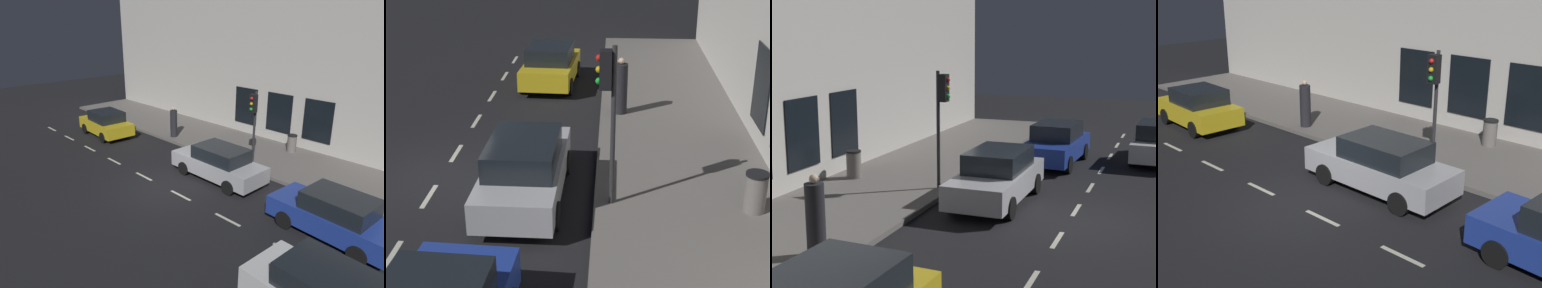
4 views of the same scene
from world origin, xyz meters
The scene contains 10 objects.
ground_plane centered at (0.00, 0.00, 0.00)m, with size 60.00×60.00×0.00m, color black.
sidewalk centered at (6.25, 0.00, 0.07)m, with size 4.50×32.00×0.15m.
building_facade centered at (8.80, 0.00, 4.41)m, with size 0.65×32.00×8.83m.
lane_centre_line centered at (0.00, -1.00, 0.00)m, with size 0.12×27.20×0.01m.
traffic_light centered at (4.27, -1.32, 2.84)m, with size 0.46×0.32×3.69m.
parked_car_0 centered at (1.81, -6.70, 0.79)m, with size 2.02×4.30×1.58m.
parked_car_1 centered at (2.01, 8.29, 0.79)m, with size 2.08×3.98×1.58m.
parked_car_3 centered at (2.36, -0.96, 0.79)m, with size 1.90×4.50×1.58m.
pedestrian_0 centered at (4.65, 4.86, 1.00)m, with size 0.55×0.55×1.85m.
trash_bin centered at (7.60, -1.51, 0.62)m, with size 0.52×0.52×0.94m.
Camera 1 is at (-8.76, -10.99, 7.00)m, focal length 33.24 mm.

